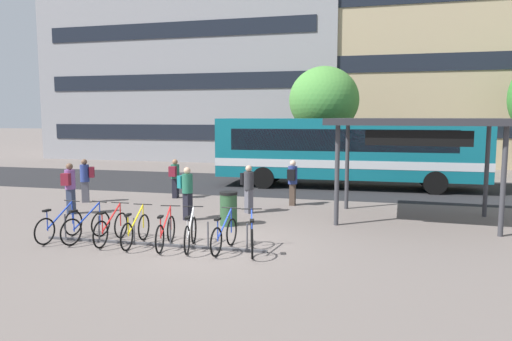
{
  "coord_description": "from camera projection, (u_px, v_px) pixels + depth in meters",
  "views": [
    {
      "loc": [
        3.97,
        -11.13,
        3.3
      ],
      "look_at": [
        -0.03,
        4.72,
        1.41
      ],
      "focal_mm": 32.93,
      "sensor_mm": 36.0,
      "label": 1
    }
  ],
  "objects": [
    {
      "name": "parked_bicycle_blue_0",
      "position": [
        59.0,
        226.0,
        12.54
      ],
      "size": [
        0.52,
        1.72,
        0.99
      ],
      "rotation": [
        0.0,
        0.0,
        1.45
      ],
      "color": "black",
      "rests_on": "ground"
    },
    {
      "name": "parked_bicycle_yellow_3",
      "position": [
        136.0,
        231.0,
        12.02
      ],
      "size": [
        0.52,
        1.72,
        0.99
      ],
      "rotation": [
        0.0,
        0.0,
        1.64
      ],
      "color": "black",
      "rests_on": "ground"
    },
    {
      "name": "commuter_teal_pack_0",
      "position": [
        187.0,
        190.0,
        14.89
      ],
      "size": [
        0.61,
        0.52,
        1.71
      ],
      "rotation": [
        0.0,
        0.0,
        5.78
      ],
      "color": "black",
      "rests_on": "ground"
    },
    {
      "name": "parked_bicycle_blue_6",
      "position": [
        224.0,
        235.0,
        11.54
      ],
      "size": [
        0.52,
        1.72,
        0.99
      ],
      "rotation": [
        0.0,
        0.0,
        1.51
      ],
      "color": "black",
      "rests_on": "ground"
    },
    {
      "name": "building_centre_block",
      "position": [
        336.0,
        66.0,
        50.39
      ],
      "size": [
        19.47,
        12.45,
        17.34
      ],
      "color": "tan",
      "rests_on": "ground"
    },
    {
      "name": "commuter_maroon_pack_5",
      "position": [
        86.0,
        178.0,
        18.01
      ],
      "size": [
        0.6,
        0.51,
        1.68
      ],
      "rotation": [
        0.0,
        0.0,
        3.62
      ],
      "color": "#565660",
      "rests_on": "ground"
    },
    {
      "name": "trash_bin",
      "position": [
        229.0,
        208.0,
        14.24
      ],
      "size": [
        0.55,
        0.55,
        1.03
      ],
      "color": "#284C2D",
      "rests_on": "ground"
    },
    {
      "name": "parked_bicycle_blue_7",
      "position": [
        252.0,
        237.0,
        11.39
      ],
      "size": [
        0.64,
        1.67,
        0.99
      ],
      "rotation": [
        0.0,
        0.0,
        1.84
      ],
      "color": "black",
      "rests_on": "ground"
    },
    {
      "name": "parked_bicycle_white_5",
      "position": [
        191.0,
        234.0,
        11.71
      ],
      "size": [
        0.57,
        1.69,
        0.99
      ],
      "rotation": [
        0.0,
        0.0,
        1.79
      ],
      "color": "black",
      "rests_on": "ground"
    },
    {
      "name": "bus_lane_asphalt",
      "position": [
        288.0,
        185.0,
        22.54
      ],
      "size": [
        80.0,
        7.2,
        0.01
      ],
      "primitive_type": "cube",
      "color": "#232326",
      "rests_on": "ground"
    },
    {
      "name": "parked_bicycle_blue_1",
      "position": [
        86.0,
        227.0,
        12.45
      ],
      "size": [
        0.57,
        1.69,
        0.99
      ],
      "rotation": [
        0.0,
        0.0,
        1.35
      ],
      "color": "black",
      "rests_on": "ground"
    },
    {
      "name": "street_tree_0",
      "position": [
        324.0,
        100.0,
        26.04
      ],
      "size": [
        3.86,
        3.86,
        6.06
      ],
      "color": "brown",
      "rests_on": "ground"
    },
    {
      "name": "commuter_maroon_pack_4",
      "position": [
        70.0,
        185.0,
        15.83
      ],
      "size": [
        0.37,
        0.55,
        1.73
      ],
      "rotation": [
        0.0,
        0.0,
        1.67
      ],
      "color": "#2D3851",
      "rests_on": "ground"
    },
    {
      "name": "city_bus",
      "position": [
        349.0,
        150.0,
        21.65
      ],
      "size": [
        12.09,
        2.87,
        3.2
      ],
      "rotation": [
        0.0,
        0.0,
        0.02
      ],
      "color": "#0F6070",
      "rests_on": "ground"
    },
    {
      "name": "parked_bicycle_red_2",
      "position": [
        111.0,
        228.0,
        12.25
      ],
      "size": [
        0.52,
        1.72,
        0.99
      ],
      "rotation": [
        0.0,
        0.0,
        1.59
      ],
      "color": "black",
      "rests_on": "ground"
    },
    {
      "name": "ground",
      "position": [
        212.0,
        245.0,
        12.07
      ],
      "size": [
        200.0,
        200.0,
        0.0
      ],
      "primitive_type": "plane",
      "color": "#6B605B"
    },
    {
      "name": "transit_shelter",
      "position": [
        417.0,
        125.0,
        14.53
      ],
      "size": [
        5.5,
        3.78,
        3.24
      ],
      "rotation": [
        0.0,
        0.0,
        -0.06
      ],
      "color": "#38383D",
      "rests_on": "ground"
    },
    {
      "name": "commuter_black_pack_1",
      "position": [
        292.0,
        180.0,
        17.37
      ],
      "size": [
        0.35,
        0.53,
        1.68
      ],
      "rotation": [
        0.0,
        0.0,
        1.53
      ],
      "color": "#47382D",
      "rests_on": "ground"
    },
    {
      "name": "commuter_black_pack_3",
      "position": [
        248.0,
        186.0,
        16.01
      ],
      "size": [
        0.59,
        0.58,
        1.65
      ],
      "rotation": [
        0.0,
        0.0,
        5.52
      ],
      "color": "#565660",
      "rests_on": "ground"
    },
    {
      "name": "building_left_wing",
      "position": [
        208.0,
        27.0,
        39.43
      ],
      "size": [
        22.73,
        13.64,
        21.61
      ],
      "color": "gray",
      "rests_on": "ground"
    },
    {
      "name": "commuter_maroon_pack_2",
      "position": [
        175.0,
        176.0,
        18.93
      ],
      "size": [
        0.34,
        0.52,
        1.59
      ],
      "rotation": [
        0.0,
        0.0,
        1.58
      ],
      "color": "black",
      "rests_on": "ground"
    },
    {
      "name": "parked_bicycle_red_4",
      "position": [
        166.0,
        233.0,
        11.81
      ],
      "size": [
        0.52,
        1.71,
        0.99
      ],
      "rotation": [
        0.0,
        0.0,
        1.73
      ],
      "color": "black",
      "rests_on": "ground"
    },
    {
      "name": "bike_rack",
      "position": [
        152.0,
        242.0,
        12.05
      ],
      "size": [
        6.03,
        0.22,
        0.7
      ],
      "rotation": [
        0.0,
        0.0,
        0.02
      ],
      "color": "#47474C",
      "rests_on": "ground"
    }
  ]
}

